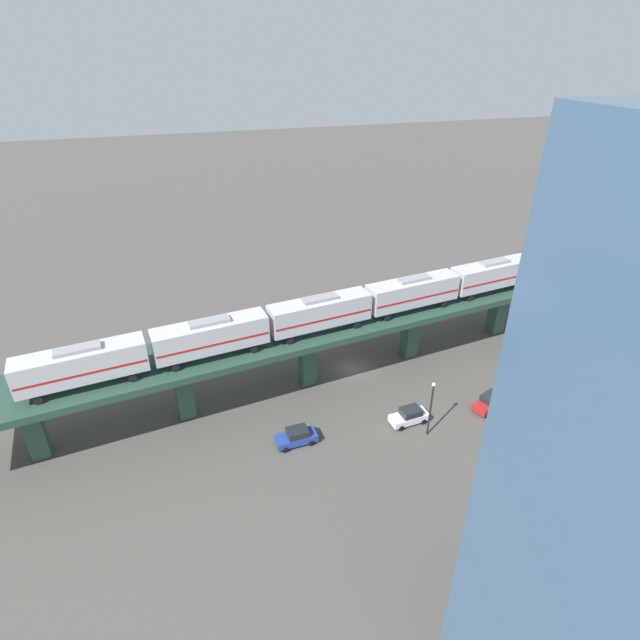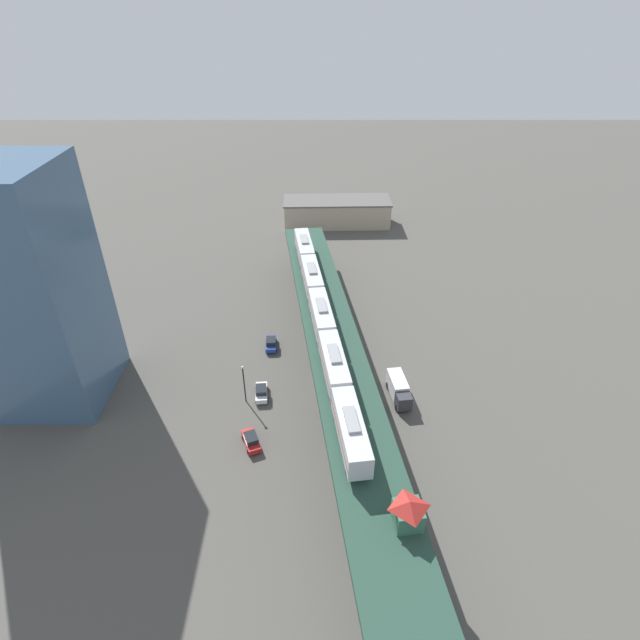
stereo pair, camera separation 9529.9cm
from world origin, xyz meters
name	(u,v)px [view 2 (the right image)]	position (x,y,z in m)	size (l,w,h in m)	color
ground_plane	(333,386)	(0.00, 0.00, 0.00)	(400.00, 400.00, 0.00)	#4C4944
elevated_viaduct	(334,353)	(0.02, -0.18, 6.81)	(20.66, 92.30, 7.93)	#244135
subway_train	(320,315)	(-2.11, 5.16, 10.47)	(11.15, 62.21, 4.45)	silver
signal_hut	(407,512)	(6.51, -30.21, 9.73)	(3.62, 3.62, 3.40)	#33604C
street_car_white	(260,392)	(-11.52, -2.42, 0.94)	(2.26, 4.54, 1.89)	silver
street_car_blue	(270,343)	(-11.05, 10.51, 0.94)	(2.16, 4.50, 1.89)	#233D93
street_car_red	(250,440)	(-11.97, -12.46, 0.94)	(3.31, 4.75, 1.89)	#AD1E1E
delivery_truck	(397,389)	(9.89, -2.61, 1.76)	(3.21, 7.44, 3.20)	#333338
street_lamp	(242,381)	(-13.86, -3.49, 4.11)	(0.44, 0.44, 6.94)	black
warehouse_building	(335,212)	(2.22, 67.54, 3.41)	(28.82, 10.97, 6.80)	tan
office_tower	(26,292)	(-43.42, -0.58, 18.00)	(16.00, 16.00, 36.00)	#3D5B7A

